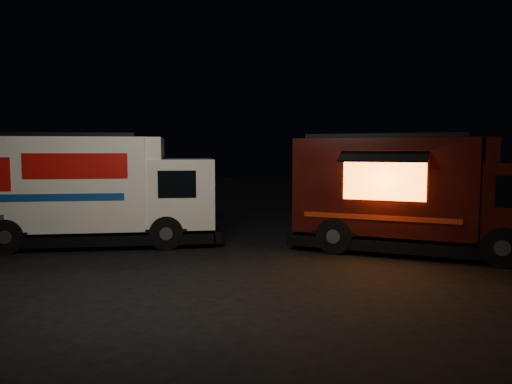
{
  "coord_description": "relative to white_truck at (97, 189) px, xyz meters",
  "views": [
    {
      "loc": [
        1.43,
        -12.66,
        2.9
      ],
      "look_at": [
        0.25,
        2.0,
        1.67
      ],
      "focal_mm": 35.0,
      "sensor_mm": 36.0,
      "label": 1
    }
  ],
  "objects": [
    {
      "name": "white_truck",
      "position": [
        0.0,
        0.0,
        0.0
      ],
      "size": [
        7.9,
        4.12,
        3.41
      ],
      "primitive_type": null,
      "rotation": [
        0.0,
        0.0,
        0.22
      ],
      "color": "white",
      "rests_on": "ground"
    },
    {
      "name": "ground",
      "position": [
        4.68,
        -2.17,
        -1.7
      ],
      "size": [
        80.0,
        80.0,
        0.0
      ],
      "primitive_type": "plane",
      "color": "black",
      "rests_on": "ground"
    },
    {
      "name": "red_truck",
      "position": [
        9.65,
        -0.41,
        -0.02
      ],
      "size": [
        7.7,
        4.82,
        3.36
      ],
      "primitive_type": null,
      "rotation": [
        0.0,
        0.0,
        -0.32
      ],
      "color": "#360F09",
      "rests_on": "ground"
    }
  ]
}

